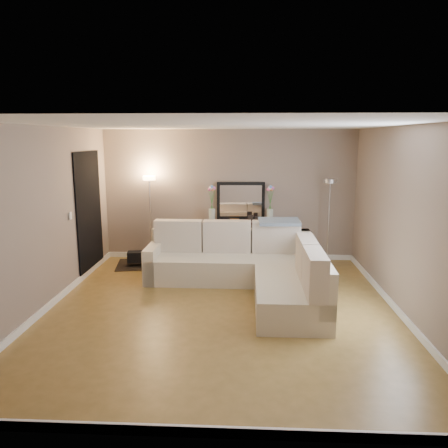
{
  "coord_description": "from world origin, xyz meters",
  "views": [
    {
      "loc": [
        0.34,
        -5.92,
        2.43
      ],
      "look_at": [
        0.0,
        0.8,
        1.1
      ],
      "focal_mm": 35.0,
      "sensor_mm": 36.0,
      "label": 1
    }
  ],
  "objects_px": {
    "sectional_sofa": "(251,266)",
    "floor_lamp_lit": "(150,201)",
    "floor_lamp_unlit": "(329,205)",
    "console_table": "(236,238)"
  },
  "relations": [
    {
      "from": "sectional_sofa",
      "to": "floor_lamp_lit",
      "type": "relative_size",
      "value": 1.67
    },
    {
      "from": "sectional_sofa",
      "to": "console_table",
      "type": "xyz_separation_m",
      "value": [
        -0.27,
        1.58,
        0.1
      ]
    },
    {
      "from": "floor_lamp_lit",
      "to": "floor_lamp_unlit",
      "type": "relative_size",
      "value": 1.01
    },
    {
      "from": "sectional_sofa",
      "to": "floor_lamp_unlit",
      "type": "xyz_separation_m",
      "value": [
        1.49,
        1.38,
        0.82
      ]
    },
    {
      "from": "console_table",
      "to": "floor_lamp_unlit",
      "type": "xyz_separation_m",
      "value": [
        1.76,
        -0.2,
        0.72
      ]
    },
    {
      "from": "floor_lamp_lit",
      "to": "console_table",
      "type": "bearing_deg",
      "value": -0.33
    },
    {
      "from": "sectional_sofa",
      "to": "floor_lamp_lit",
      "type": "bearing_deg",
      "value": 141.34
    },
    {
      "from": "sectional_sofa",
      "to": "floor_lamp_unlit",
      "type": "bearing_deg",
      "value": 42.74
    },
    {
      "from": "console_table",
      "to": "floor_lamp_unlit",
      "type": "bearing_deg",
      "value": -6.49
    },
    {
      "from": "console_table",
      "to": "floor_lamp_unlit",
      "type": "height_order",
      "value": "floor_lamp_unlit"
    }
  ]
}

